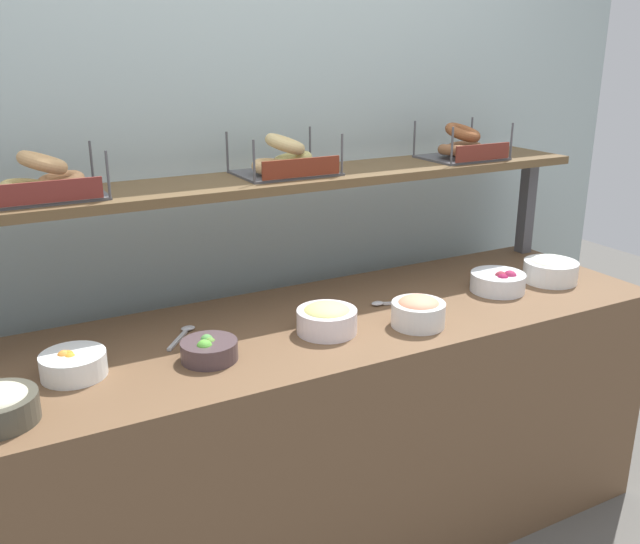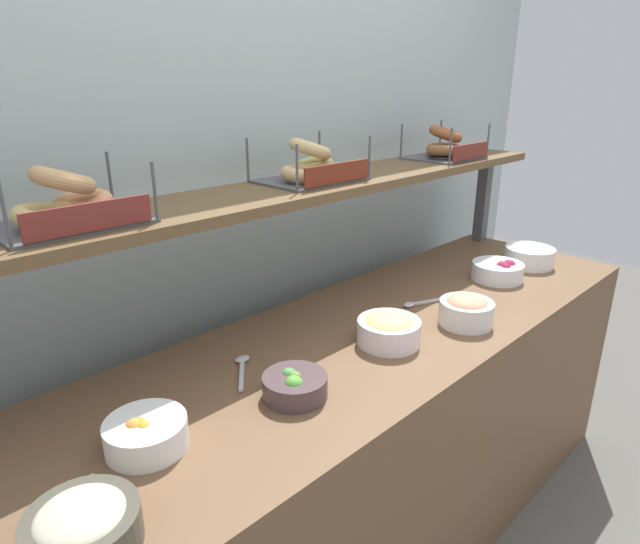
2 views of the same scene
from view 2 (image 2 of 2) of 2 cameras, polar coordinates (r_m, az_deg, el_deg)
ground_plane at (r=2.22m, az=5.02°, el=-26.16°), size 8.00×8.00×0.00m
back_wall at (r=1.97m, az=-6.31°, el=8.29°), size 3.55×0.06×2.40m
deli_counter at (r=1.93m, az=5.42°, el=-17.39°), size 2.35×0.70×0.85m
shelf_riser_right at (r=2.68m, az=16.95°, el=7.40°), size 0.05×0.05×0.40m
upper_shelf at (r=1.75m, az=-0.54°, el=9.11°), size 2.31×0.32×0.03m
bowl_beet_salad at (r=2.20m, az=18.45°, el=0.13°), size 0.20×0.20×0.08m
bowl_fruit_salad at (r=1.24m, az=-18.05°, el=-16.05°), size 0.18×0.18×0.08m
bowl_cream_cheese at (r=2.41m, az=21.41°, el=1.77°), size 0.20×0.20×0.10m
bowl_veggie_mix at (r=1.35m, az=-2.72°, el=-11.98°), size 0.16×0.16×0.07m
bowl_egg_salad at (r=1.60m, az=7.34°, el=-6.04°), size 0.19×0.19×0.09m
bowl_lox_spread at (r=1.77m, az=15.31°, el=-3.92°), size 0.17×0.17×0.10m
bowl_tuna_salad at (r=1.06m, az=-23.96°, el=-23.51°), size 0.19×0.19×0.09m
serving_spoon_near_plate at (r=1.90m, az=10.48°, el=-3.26°), size 0.17×0.08×0.01m
serving_spoon_by_edge at (r=1.49m, az=-8.29°, el=-9.93°), size 0.13×0.14×0.01m
bagel_basket_sesame at (r=1.33m, az=-25.35°, el=6.45°), size 0.32×0.25×0.14m
bagel_basket_plain at (r=1.75m, az=-1.09°, el=11.15°), size 0.33×0.26×0.14m
bagel_basket_cinnamon_raisin at (r=2.31m, az=13.16°, el=12.81°), size 0.30×0.25×0.14m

